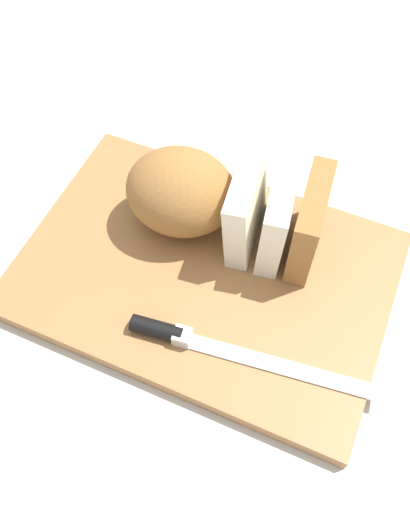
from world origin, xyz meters
name	(u,v)px	position (x,y,z in m)	size (l,w,h in m)	color
ground_plane	(205,278)	(0.00, 0.00, 0.00)	(3.00, 3.00, 0.00)	beige
cutting_board	(205,273)	(0.00, 0.00, 0.01)	(0.45, 0.31, 0.02)	#9E6B3D
bread_loaf	(216,200)	(-0.01, 0.07, 0.08)	(0.26, 0.14, 0.11)	#996633
bread_knife	(195,341)	(0.03, -0.10, 0.03)	(0.29, 0.05, 0.02)	silver
crumb_near_knife	(213,222)	(-0.02, 0.07, 0.03)	(0.01, 0.01, 0.01)	#A8753D
crumb_near_loaf	(199,230)	(-0.03, 0.05, 0.03)	(0.01, 0.01, 0.01)	#A8753D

